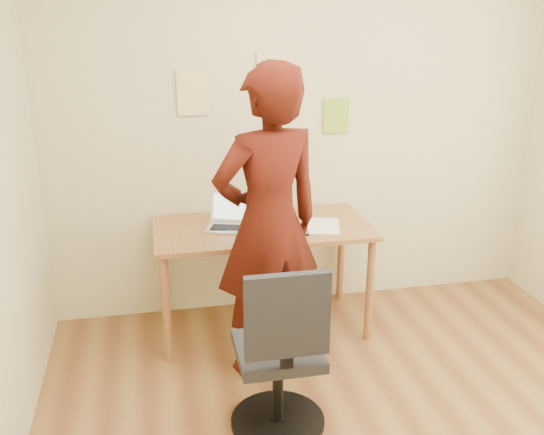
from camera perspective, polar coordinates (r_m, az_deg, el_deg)
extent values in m
cube|color=beige|center=(4.23, 2.78, 9.11)|extent=(3.50, 0.04, 2.70)
cube|color=#986034|center=(3.95, -0.95, -1.03)|extent=(1.40, 0.70, 0.03)
cylinder|color=#986034|center=(3.76, -9.91, -8.58)|extent=(0.05, 0.05, 0.71)
cylinder|color=#986034|center=(4.00, 9.17, -6.81)|extent=(0.05, 0.05, 0.71)
cylinder|color=#986034|center=(4.31, -10.24, -4.89)|extent=(0.05, 0.05, 0.71)
cylinder|color=#986034|center=(4.51, 6.51, -3.55)|extent=(0.05, 0.05, 0.71)
cube|color=silver|center=(3.90, -4.04, -1.02)|extent=(0.34, 0.29, 0.01)
cube|color=black|center=(3.89, -4.05, -0.91)|extent=(0.26, 0.18, 0.00)
cube|color=silver|center=(3.98, -3.73, 1.03)|extent=(0.30, 0.15, 0.20)
cube|color=white|center=(3.98, -3.73, 1.03)|extent=(0.26, 0.12, 0.16)
cube|color=white|center=(3.97, 4.77, -0.76)|extent=(0.29, 0.35, 0.00)
cube|color=black|center=(3.83, 3.03, -1.40)|extent=(0.07, 0.12, 0.01)
cube|color=#3F4C59|center=(3.83, 3.03, -1.34)|extent=(0.06, 0.10, 0.00)
cube|color=#E7CE8A|center=(4.04, -7.45, 11.60)|extent=(0.21, 0.00, 0.30)
cube|color=#E7CE8A|center=(4.10, 0.03, 13.31)|extent=(0.21, 0.00, 0.30)
cube|color=#89C02B|center=(4.26, 6.06, 9.51)|extent=(0.18, 0.00, 0.24)
cube|color=black|center=(3.15, 0.57, -12.44)|extent=(0.42, 0.42, 0.06)
cube|color=black|center=(2.83, 1.46, -9.25)|extent=(0.40, 0.05, 0.42)
cube|color=black|center=(2.94, 1.40, -12.90)|extent=(0.06, 0.04, 0.12)
cylinder|color=black|center=(3.28, 0.56, -15.86)|extent=(0.06, 0.06, 0.42)
cylinder|color=black|center=(3.39, 0.55, -18.57)|extent=(0.50, 0.50, 0.03)
imported|color=#3A0E07|center=(3.43, -0.34, -0.77)|extent=(0.76, 0.61, 1.84)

